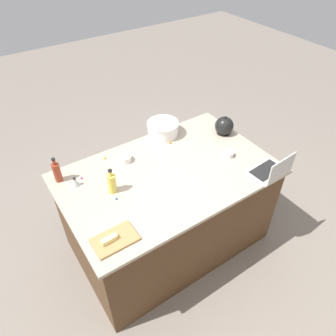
{
  "coord_description": "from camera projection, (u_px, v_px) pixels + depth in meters",
  "views": [
    {
      "loc": [
        1.11,
        1.65,
        2.66
      ],
      "look_at": [
        0.0,
        0.0,
        0.95
      ],
      "focal_mm": 34.11,
      "sensor_mm": 36.0,
      "label": 1
    }
  ],
  "objects": [
    {
      "name": "candy_4",
      "position": [
        233.0,
        155.0,
        2.82
      ],
      "size": [
        0.01,
        0.01,
        0.01
      ],
      "primitive_type": "sphere",
      "color": "#CC3399",
      "rests_on": "island_counter"
    },
    {
      "name": "candy_3",
      "position": [
        81.0,
        178.0,
        2.59
      ],
      "size": [
        0.02,
        0.02,
        0.02
      ],
      "primitive_type": "sphere",
      "color": "#CC3399",
      "rests_on": "island_counter"
    },
    {
      "name": "candy_2",
      "position": [
        170.0,
        143.0,
        2.96
      ],
      "size": [
        0.02,
        0.02,
        0.02
      ],
      "primitive_type": "sphere",
      "color": "orange",
      "rests_on": "island_counter"
    },
    {
      "name": "kitchen_timer",
      "position": [
        75.0,
        182.0,
        2.52
      ],
      "size": [
        0.07,
        0.07,
        0.08
      ],
      "color": "#B2B2B7",
      "rests_on": "island_counter"
    },
    {
      "name": "ramekin_small",
      "position": [
        228.0,
        154.0,
        2.81
      ],
      "size": [
        0.09,
        0.09,
        0.05
      ],
      "primitive_type": "cylinder",
      "color": "white",
      "rests_on": "island_counter"
    },
    {
      "name": "cutting_board",
      "position": [
        115.0,
        239.0,
        2.13
      ],
      "size": [
        0.3,
        0.19,
        0.02
      ],
      "primitive_type": "cube",
      "color": "#AD7F4C",
      "rests_on": "island_counter"
    },
    {
      "name": "ramekin_medium",
      "position": [
        125.0,
        158.0,
        2.75
      ],
      "size": [
        0.11,
        0.11,
        0.05
      ],
      "primitive_type": "cylinder",
      "color": "white",
      "rests_on": "island_counter"
    },
    {
      "name": "island_counter",
      "position": [
        168.0,
        209.0,
        2.95
      ],
      "size": [
        1.77,
        1.13,
        0.9
      ],
      "color": "#4C331E",
      "rests_on": "ground"
    },
    {
      "name": "bottle_soy",
      "position": [
        57.0,
        172.0,
        2.53
      ],
      "size": [
        0.06,
        0.06,
        0.22
      ],
      "color": "maroon",
      "rests_on": "island_counter"
    },
    {
      "name": "kettle",
      "position": [
        224.0,
        126.0,
        3.04
      ],
      "size": [
        0.21,
        0.18,
        0.2
      ],
      "color": "black",
      "rests_on": "island_counter"
    },
    {
      "name": "butter_stick_left",
      "position": [
        109.0,
        240.0,
        2.1
      ],
      "size": [
        0.11,
        0.04,
        0.04
      ],
      "primitive_type": "cube",
      "rotation": [
        0.0,
        0.0,
        0.06
      ],
      "color": "#F4E58C",
      "rests_on": "cutting_board"
    },
    {
      "name": "candy_0",
      "position": [
        116.0,
        199.0,
        2.42
      ],
      "size": [
        0.02,
        0.02,
        0.02
      ],
      "primitive_type": "sphere",
      "color": "blue",
      "rests_on": "island_counter"
    },
    {
      "name": "candy_1",
      "position": [
        105.0,
        158.0,
        2.78
      ],
      "size": [
        0.02,
        0.02,
        0.02
      ],
      "primitive_type": "sphere",
      "color": "yellow",
      "rests_on": "island_counter"
    },
    {
      "name": "ground_plane",
      "position": [
        168.0,
        239.0,
        3.24
      ],
      "size": [
        12.0,
        12.0,
        0.0
      ],
      "primitive_type": "plane",
      "color": "slate"
    },
    {
      "name": "mixing_bowl_large",
      "position": [
        163.0,
        128.0,
        3.03
      ],
      "size": [
        0.3,
        0.3,
        0.13
      ],
      "color": "white",
      "rests_on": "island_counter"
    },
    {
      "name": "laptop",
      "position": [
        272.0,
        171.0,
        2.6
      ],
      "size": [
        0.32,
        0.25,
        0.22
      ],
      "color": "#B7B7BC",
      "rests_on": "island_counter"
    },
    {
      "name": "bottle_oil",
      "position": [
        112.0,
        183.0,
        2.43
      ],
      "size": [
        0.07,
        0.07,
        0.22
      ],
      "color": "#DBC64C",
      "rests_on": "island_counter"
    }
  ]
}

